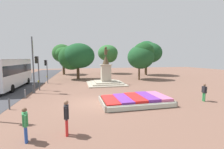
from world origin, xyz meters
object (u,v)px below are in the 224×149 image
(flower_planter, at_px, (136,100))
(banner_pole, at_px, (33,64))
(traffic_light_far_corner, at_px, (46,67))
(pedestrian_crossing_plaza, at_px, (204,91))
(traffic_light_mid_block, at_px, (38,67))
(city_bus, at_px, (9,72))
(pedestrian_near_planter, at_px, (66,115))
(kerb_bollard_mid_a, at_px, (9,104))
(kerb_bollard_mid_b, at_px, (25,93))
(statue_monument, at_px, (106,77))
(kerb_bollard_north, at_px, (33,88))
(pedestrian_with_handbag, at_px, (25,123))

(flower_planter, distance_m, banner_pole, 11.27)
(traffic_light_far_corner, bearing_deg, pedestrian_crossing_plaza, -40.26)
(traffic_light_mid_block, bearing_deg, city_bus, 152.38)
(flower_planter, bearing_deg, traffic_light_mid_block, 141.64)
(flower_planter, distance_m, pedestrian_near_planter, 6.66)
(kerb_bollard_mid_a, bearing_deg, kerb_bollard_mid_b, 90.31)
(traffic_light_far_corner, bearing_deg, traffic_light_mid_block, -89.77)
(statue_monument, xyz_separation_m, traffic_light_far_corner, (-8.40, 2.36, 1.37))
(pedestrian_crossing_plaza, relative_size, kerb_bollard_north, 1.50)
(pedestrian_crossing_plaza, bearing_deg, kerb_bollard_mid_b, 163.26)
(pedestrian_with_handbag, relative_size, kerb_bollard_north, 1.53)
(city_bus, height_order, pedestrian_crossing_plaza, city_bus)
(flower_planter, relative_size, kerb_bollard_mid_b, 7.00)
(flower_planter, xyz_separation_m, pedestrian_with_handbag, (-6.92, -4.30, 0.60))
(traffic_light_far_corner, height_order, banner_pole, banner_pole)
(statue_monument, distance_m, pedestrian_crossing_plaza, 12.39)
(pedestrian_near_planter, bearing_deg, flower_planter, 38.30)
(banner_pole, distance_m, kerb_bollard_mid_b, 3.30)
(banner_pole, relative_size, pedestrian_crossing_plaza, 3.87)
(flower_planter, height_order, kerb_bollard_mid_b, kerb_bollard_mid_b)
(kerb_bollard_mid_a, bearing_deg, pedestrian_near_planter, -47.40)
(statue_monument, xyz_separation_m, traffic_light_mid_block, (-8.38, -2.49, 1.67))
(statue_monument, bearing_deg, banner_pole, -155.21)
(city_bus, distance_m, pedestrian_near_planter, 15.41)
(banner_pole, relative_size, kerb_bollard_mid_a, 7.39)
(city_bus, bearing_deg, pedestrian_near_planter, -59.98)
(pedestrian_crossing_plaza, xyz_separation_m, kerb_bollard_north, (-15.25, 6.49, -0.34))
(banner_pole, bearing_deg, city_bus, 137.57)
(pedestrian_crossing_plaza, height_order, kerb_bollard_north, pedestrian_crossing_plaza)
(banner_pole, distance_m, kerb_bollard_north, 2.58)
(banner_pole, xyz_separation_m, pedestrian_crossing_plaza, (15.13, -6.53, -2.24))
(banner_pole, xyz_separation_m, city_bus, (-3.68, 3.36, -1.04))
(traffic_light_far_corner, bearing_deg, kerb_bollard_north, -91.40)
(pedestrian_with_handbag, xyz_separation_m, kerb_bollard_mid_a, (-2.60, 4.91, -0.45))
(statue_monument, relative_size, pedestrian_crossing_plaza, 3.48)
(flower_planter, bearing_deg, kerb_bollard_mid_b, 157.45)
(pedestrian_near_planter, bearing_deg, pedestrian_crossing_plaza, 17.10)
(banner_pole, xyz_separation_m, kerb_bollard_mid_a, (-0.31, -5.24, -2.69))
(pedestrian_with_handbag, height_order, kerb_bollard_north, pedestrian_with_handbag)
(flower_planter, height_order, kerb_bollard_north, kerb_bollard_north)
(flower_planter, bearing_deg, banner_pole, 147.62)
(traffic_light_far_corner, bearing_deg, pedestrian_with_handbag, -82.17)
(statue_monument, bearing_deg, traffic_light_mid_block, -163.46)
(traffic_light_far_corner, distance_m, pedestrian_with_handbag, 16.62)
(city_bus, height_order, kerb_bollard_mid_b, city_bus)
(flower_planter, height_order, banner_pole, banner_pole)
(banner_pole, xyz_separation_m, pedestrian_near_planter, (4.02, -9.95, -2.11))
(traffic_light_mid_block, bearing_deg, pedestrian_crossing_plaza, -27.77)
(city_bus, height_order, kerb_bollard_north, city_bus)
(traffic_light_far_corner, bearing_deg, kerb_bollard_mid_a, -91.74)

